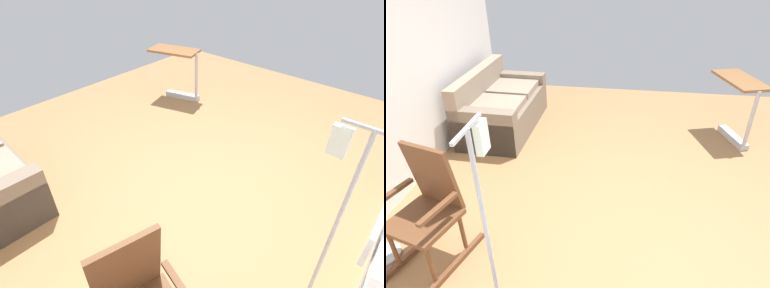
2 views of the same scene
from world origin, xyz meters
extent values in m
plane|color=#9E7247|center=(0.00, 0.00, 0.00)|extent=(7.05, 7.05, 0.00)
cube|color=silver|center=(-1.54, 0.23, 0.63)|extent=(0.04, 0.56, 0.28)
cube|color=#7D6C5C|center=(1.04, 1.92, 0.30)|extent=(0.20, 0.85, 0.60)
cube|color=brown|center=(-0.52, 1.67, 0.75)|extent=(0.23, 0.45, 0.60)
cube|color=brown|center=(-0.79, 1.51, 0.67)|extent=(0.38, 0.14, 0.03)
cube|color=#B2B5BA|center=(1.82, -1.33, 0.04)|extent=(0.61, 0.29, 0.08)
cylinder|color=black|center=(1.57, -1.40, 0.03)|extent=(0.07, 0.07, 0.06)
cylinder|color=black|center=(2.07, -1.25, 0.03)|extent=(0.07, 0.07, 0.06)
cylinder|color=#B2B5BA|center=(1.57, -1.40, 0.45)|extent=(0.05, 0.05, 0.74)
cube|color=brown|center=(1.95, -1.29, 0.82)|extent=(0.88, 0.62, 0.04)
cylinder|color=#B2B5BA|center=(-1.35, 0.86, 0.85)|extent=(0.02, 0.02, 1.65)
cube|color=#B2B5BA|center=(-1.35, 0.86, 1.68)|extent=(0.28, 0.02, 0.02)
cube|color=white|center=(-1.23, 0.86, 1.57)|extent=(0.09, 0.04, 0.16)
camera|label=1|loc=(-1.47, 2.17, 2.36)|focal=27.82mm
camera|label=2|loc=(-2.52, 0.22, 2.34)|focal=31.61mm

